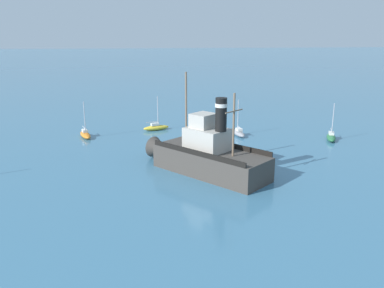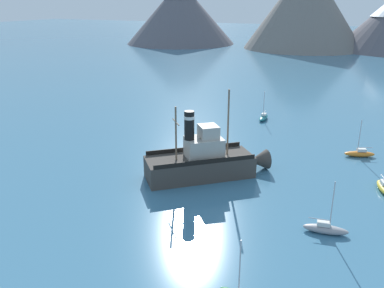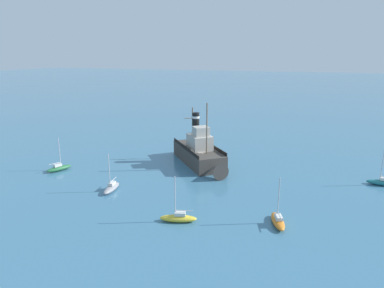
# 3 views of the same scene
# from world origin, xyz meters

# --- Properties ---
(ground_plane) EXTENTS (600.00, 600.00, 0.00)m
(ground_plane) POSITION_xyz_m (0.00, 0.00, 0.00)
(ground_plane) COLOR teal
(old_tugboat) EXTENTS (13.04, 12.04, 9.90)m
(old_tugboat) POSITION_xyz_m (-0.97, -0.10, 1.83)
(old_tugboat) COLOR #423D38
(old_tugboat) RESTS_ON ground
(sailboat_green) EXTENTS (3.94, 2.39, 4.90)m
(sailboat_green) POSITION_xyz_m (9.53, -18.30, 0.43)
(sailboat_green) COLOR #286B3D
(sailboat_green) RESTS_ON ground
(sailboat_grey) EXTENTS (3.92, 1.64, 4.90)m
(sailboat_grey) POSITION_xyz_m (13.23, -6.74, 0.43)
(sailboat_grey) COLOR gray
(sailboat_grey) RESTS_ON ground
(sailboat_yellow) EXTENTS (2.16, 3.96, 4.90)m
(sailboat_yellow) POSITION_xyz_m (17.70, 4.33, 0.43)
(sailboat_yellow) COLOR gold
(sailboat_yellow) RESTS_ON ground
(sailboat_teal) EXTENTS (1.20, 3.83, 4.90)m
(sailboat_teal) POSITION_xyz_m (-1.13, 25.21, 0.43)
(sailboat_teal) COLOR #23757A
(sailboat_teal) RESTS_ON ground
(sailboat_orange) EXTENTS (3.95, 2.33, 4.90)m
(sailboat_orange) POSITION_xyz_m (14.66, 13.90, 0.43)
(sailboat_orange) COLOR orange
(sailboat_orange) RESTS_ON ground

